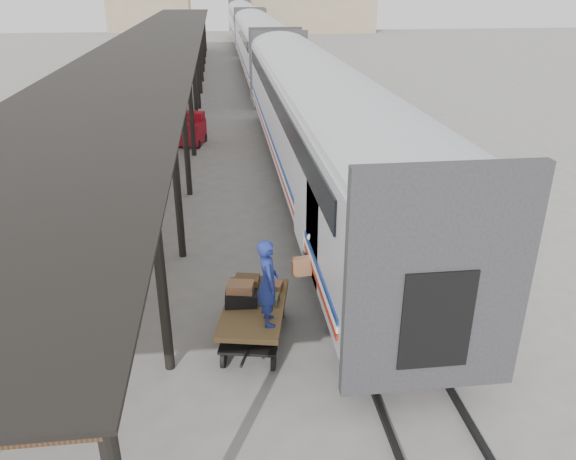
{
  "coord_description": "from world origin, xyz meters",
  "views": [
    {
      "loc": [
        -0.1,
        -11.34,
        7.07
      ],
      "look_at": [
        1.34,
        0.63,
        1.7
      ],
      "focal_mm": 35.0,
      "sensor_mm": 36.0,
      "label": 1
    }
  ],
  "objects_px": {
    "pedestrian": "(163,133)",
    "porter": "(268,283)",
    "baggage_cart": "(254,314)",
    "luggage_tug": "(192,130)"
  },
  "relations": [
    {
      "from": "baggage_cart",
      "to": "pedestrian",
      "type": "distance_m",
      "value": 14.77
    },
    {
      "from": "porter",
      "to": "pedestrian",
      "type": "bearing_deg",
      "value": 8.66
    },
    {
      "from": "luggage_tug",
      "to": "porter",
      "type": "distance_m",
      "value": 16.93
    },
    {
      "from": "luggage_tug",
      "to": "porter",
      "type": "height_order",
      "value": "porter"
    },
    {
      "from": "baggage_cart",
      "to": "luggage_tug",
      "type": "height_order",
      "value": "luggage_tug"
    },
    {
      "from": "pedestrian",
      "to": "porter",
      "type": "bearing_deg",
      "value": 116.15
    },
    {
      "from": "baggage_cart",
      "to": "luggage_tug",
      "type": "relative_size",
      "value": 1.43
    },
    {
      "from": "baggage_cart",
      "to": "luggage_tug",
      "type": "bearing_deg",
      "value": 108.07
    },
    {
      "from": "baggage_cart",
      "to": "luggage_tug",
      "type": "xyz_separation_m",
      "value": [
        -1.86,
        16.11,
        0.01
      ]
    },
    {
      "from": "baggage_cart",
      "to": "porter",
      "type": "height_order",
      "value": "porter"
    }
  ]
}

